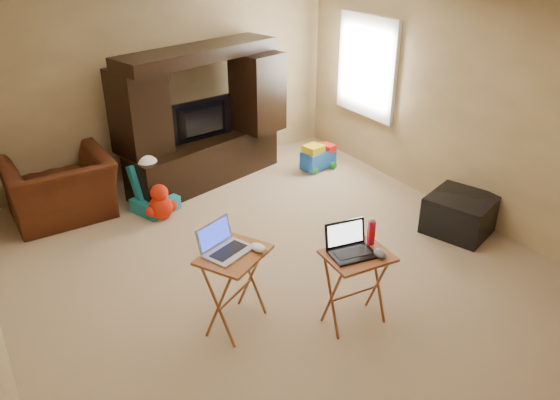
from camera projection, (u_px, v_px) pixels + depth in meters
floor at (270, 262)px, 5.62m from camera, size 5.50×5.50×0.00m
ceiling at (267, 7)px, 4.49m from camera, size 5.50×5.50×0.00m
wall_back at (161, 83)px, 7.14m from camera, size 5.00×0.00×5.00m
wall_front at (527, 306)px, 2.98m from camera, size 5.00×0.00×5.00m
wall_right at (456, 106)px, 6.23m from camera, size 0.00×5.50×5.50m
window_pane at (368, 66)px, 7.33m from camera, size 0.00×1.20×1.20m
window_frame at (367, 66)px, 7.32m from camera, size 0.06×1.14×1.34m
entertainment_center at (203, 118)px, 6.98m from camera, size 2.25×1.09×1.79m
television at (205, 121)px, 6.97m from camera, size 0.91×0.23×0.52m
recliner at (60, 189)px, 6.31m from camera, size 1.16×1.02×0.74m
child_rocker at (154, 188)px, 6.50m from camera, size 0.60×0.63×0.59m
plush_toy at (160, 202)px, 6.35m from camera, size 0.40×0.33×0.44m
push_toy at (318, 156)px, 7.68m from camera, size 0.55×0.44×0.37m
ottoman at (460, 214)px, 6.10m from camera, size 0.84×0.84×0.42m
tray_table_left at (235, 290)px, 4.58m from camera, size 0.71×0.66×0.73m
tray_table_right at (355, 289)px, 4.62m from camera, size 0.57×0.47×0.69m
laptop_left at (228, 240)px, 4.37m from camera, size 0.47×0.43×0.24m
laptop_right at (353, 242)px, 4.41m from camera, size 0.41×0.35×0.24m
mouse_left at (258, 248)px, 4.44m from camera, size 0.12×0.16×0.06m
mouse_right at (380, 254)px, 4.42m from camera, size 0.11×0.15×0.06m
water_bottle at (371, 233)px, 4.57m from camera, size 0.07×0.07×0.21m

